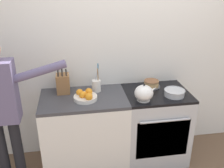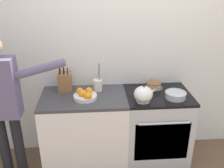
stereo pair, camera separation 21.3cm
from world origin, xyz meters
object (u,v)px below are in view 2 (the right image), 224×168
knife_block (65,82)px  person_baker (3,100)px  stove_range (156,127)px  layer_cake (154,85)px  fruit_bowl (85,95)px  mixing_bowl (176,95)px  tea_kettle (144,94)px  utensil_crock (98,84)px

knife_block → person_baker: 0.67m
stove_range → person_baker: size_ratio=0.56×
stove_range → layer_cake: 0.51m
layer_cake → fruit_bowl: 0.83m
stove_range → fruit_bowl: 0.95m
mixing_bowl → knife_block: knife_block is taller
fruit_bowl → person_baker: person_baker is taller
tea_kettle → knife_block: knife_block is taller
stove_range → person_baker: bearing=-174.9°
fruit_bowl → stove_range: bearing=3.6°
person_baker → stove_range: bearing=-3.3°
knife_block → layer_cake: bearing=-0.4°
tea_kettle → person_baker: 1.44m
stove_range → person_baker: 1.73m
layer_cake → fruit_bowl: (-0.80, -0.21, 0.00)m
stove_range → mixing_bowl: (0.16, -0.12, 0.48)m
utensil_crock → person_baker: person_baker is taller
tea_kettle → knife_block: bearing=158.5°
layer_cake → utensil_crock: utensil_crock is taller
mixing_bowl → utensil_crock: 0.88m
mixing_bowl → fruit_bowl: fruit_bowl is taller
mixing_bowl → person_baker: bearing=-179.1°
stove_range → tea_kettle: tea_kettle is taller
layer_cake → utensil_crock: bearing=-178.8°
utensil_crock → fruit_bowl: (-0.14, -0.20, -0.03)m
tea_kettle → utensil_crock: bearing=146.5°
tea_kettle → person_baker: (-1.44, 0.02, -0.02)m
tea_kettle → knife_block: (-0.84, 0.33, 0.03)m
utensil_crock → knife_block: bearing=176.9°
stove_range → layer_cake: layer_cake is taller
stove_range → knife_block: (-1.05, 0.16, 0.55)m
mixing_bowl → stove_range: bearing=143.1°
tea_kettle → fruit_bowl: 0.63m
layer_cake → tea_kettle: size_ratio=0.89×
layer_cake → tea_kettle: 0.38m
utensil_crock → stove_range: bearing=-12.0°
tea_kettle → utensil_crock: utensil_crock is taller
stove_range → tea_kettle: bearing=-140.6°
layer_cake → mixing_bowl: (0.18, -0.28, -0.00)m
stove_range → knife_block: bearing=171.1°
layer_cake → mixing_bowl: 0.33m
tea_kettle → mixing_bowl: size_ratio=1.06×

